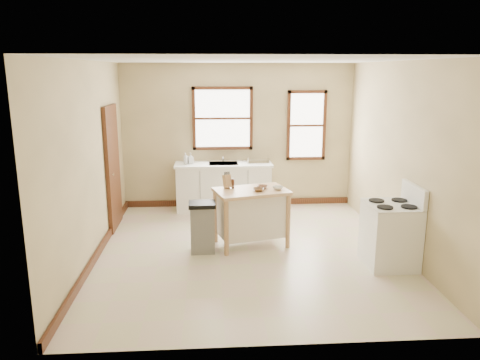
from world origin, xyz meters
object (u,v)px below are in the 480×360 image
Objects in this scene: dish_rack at (258,160)px; soap_bottle_a at (186,159)px; bowl_a at (258,190)px; bowl_c at (278,188)px; kitchen_island at (251,217)px; knife_block at (227,182)px; bowl_b at (262,187)px; soap_bottle_b at (191,158)px; pepper_grinder at (233,184)px; gas_stove at (391,226)px; trash_bin at (202,227)px.

soap_bottle_a is at bearing -166.41° from dish_rack.
bowl_a is (1.18, -1.98, -0.12)m from soap_bottle_a.
bowl_c is at bearing 12.60° from bowl_a.
kitchen_island is at bearing 139.33° from bowl_a.
dish_rack is 2.05m from kitchen_island.
knife_block is at bearing -99.10° from dish_rack.
bowl_a is 1.10× the size of bowl_c.
dish_rack is 1.87m from bowl_b.
soap_bottle_a is at bearing 178.09° from soap_bottle_b.
bowl_a is (0.46, -0.21, -0.08)m from knife_block.
bowl_b is at bearing -2.44° from pepper_grinder.
soap_bottle_a is 0.19× the size of gas_stove.
kitchen_island is at bearing -87.87° from dish_rack.
knife_block is 0.81m from trash_bin.
trash_bin is at bearing 165.73° from gas_stove.
kitchen_island is 6.49× the size of bowl_b.
soap_bottle_a is at bearing 124.99° from bowl_b.
soap_bottle_b is 2.27m from trash_bin.
bowl_c is (1.39, -1.94, -0.11)m from soap_bottle_b.
bowl_a is (0.10, -0.09, 0.46)m from kitchen_island.
soap_bottle_a is at bearing 114.32° from pepper_grinder.
gas_stove reaches higher than bowl_b.
gas_stove is (1.75, -0.82, -0.33)m from bowl_a.
soap_bottle_b is 2.39m from bowl_c.
dish_rack is 2.14× the size of knife_block.
dish_rack is 2.05m from bowl_a.
knife_block reaches higher than pepper_grinder.
soap_bottle_b reaches higher than kitchen_island.
soap_bottle_a is at bearing 105.19° from kitchen_island.
pepper_grinder is 0.87× the size of bowl_a.
trash_bin is at bearing -104.90° from soap_bottle_b.
dish_rack is at bearing 86.16° from bowl_b.
pepper_grinder reaches higher than bowl_c.
bowl_b is at bearing -78.71° from soap_bottle_b.
dish_rack is at bearing 66.58° from kitchen_island.
gas_stove is at bearing -30.66° from bowl_b.
pepper_grinder is 0.95× the size of bowl_c.
bowl_a is at bearing 8.67° from trash_bin.
bowl_c is at bearing -29.35° from soap_bottle_a.
soap_bottle_b is 1.32× the size of bowl_c.
pepper_grinder is at bearing 143.89° from kitchen_island.
pepper_grinder is at bearing 169.48° from bowl_c.
bowl_a is at bearing -27.36° from pepper_grinder.
bowl_c is at bearing -76.11° from dish_rack.
soap_bottle_b reaches higher than pepper_grinder.
bowl_a is at bearing -114.42° from bowl_b.
kitchen_island is 0.79m from trash_bin.
soap_bottle_b is 1.39× the size of pepper_grinder.
bowl_c is at bearing -10.52° from pepper_grinder.
bowl_a is (-0.20, -2.04, -0.07)m from dish_rack.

